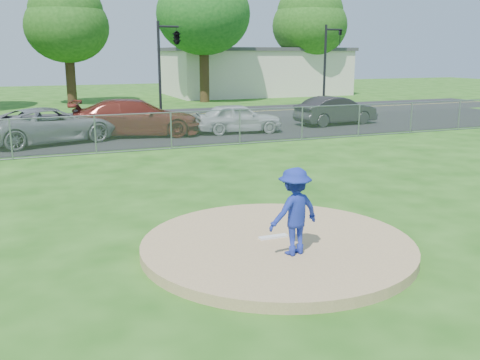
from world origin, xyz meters
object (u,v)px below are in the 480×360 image
(parked_car_gray, at_px, (52,125))
(parked_car_charcoal, at_px, (336,110))
(commercial_building, at_px, (255,71))
(tree_far_right, at_px, (310,16))
(tree_center, at_px, (66,16))
(traffic_signal_center, at_px, (175,39))
(traffic_signal_right, at_px, (328,60))
(parked_car_darkred, at_px, (136,118))
(parked_car_pearl, at_px, (238,118))
(pitcher, at_px, (294,211))
(tree_right, at_px, (203,2))

(parked_car_gray, distance_m, parked_car_charcoal, 14.79)
(commercial_building, height_order, tree_far_right, tree_far_right)
(tree_center, distance_m, traffic_signal_center, 13.12)
(parked_car_gray, bearing_deg, tree_center, -25.12)
(commercial_building, height_order, traffic_signal_right, traffic_signal_right)
(parked_car_darkred, bearing_deg, tree_center, 17.02)
(traffic_signal_right, height_order, parked_car_darkred, traffic_signal_right)
(traffic_signal_right, xyz_separation_m, parked_car_charcoal, (-2.89, -5.82, -2.59))
(parked_car_gray, xyz_separation_m, parked_car_pearl, (8.65, -0.17, -0.05))
(pitcher, relative_size, parked_car_darkred, 0.27)
(commercial_building, height_order, parked_car_gray, commercial_building)
(commercial_building, distance_m, traffic_signal_center, 20.17)
(pitcher, relative_size, parked_car_gray, 0.29)
(commercial_building, bearing_deg, traffic_signal_right, -96.29)
(tree_right, height_order, traffic_signal_right, tree_right)
(traffic_signal_center, bearing_deg, traffic_signal_right, 0.00)
(tree_right, bearing_deg, tree_center, 168.69)
(tree_center, xyz_separation_m, traffic_signal_right, (15.24, -12.00, -3.11))
(tree_right, xyz_separation_m, tree_far_right, (11.00, 3.00, -0.59))
(traffic_signal_right, bearing_deg, tree_center, 141.78)
(tree_far_right, xyz_separation_m, parked_car_pearl, (-14.77, -19.74, -6.33))
(tree_far_right, distance_m, traffic_signal_center, 20.78)
(parked_car_darkred, distance_m, parked_car_pearl, 4.91)
(pitcher, xyz_separation_m, parked_car_charcoal, (11.37, 16.90, -0.24))
(traffic_signal_center, height_order, traffic_signal_right, same)
(pitcher, bearing_deg, commercial_building, -124.39)
(tree_center, height_order, parked_car_charcoal, tree_center)
(parked_car_darkred, bearing_deg, parked_car_charcoal, -77.04)
(parked_car_pearl, bearing_deg, pitcher, 168.75)
(commercial_building, bearing_deg, pitcher, -112.48)
(pitcher, xyz_separation_m, parked_car_pearl, (5.25, 15.97, -0.29))
(traffic_signal_center, xyz_separation_m, parked_car_pearl, (1.26, -6.74, -3.88))
(commercial_building, bearing_deg, parked_car_darkred, -125.46)
(pitcher, bearing_deg, tree_far_right, -131.19)
(tree_far_right, bearing_deg, commercial_building, 143.13)
(traffic_signal_center, xyz_separation_m, parked_car_gray, (-7.39, -6.57, -3.83))
(tree_right, bearing_deg, traffic_signal_center, -116.71)
(tree_right, bearing_deg, parked_car_charcoal, -81.54)
(tree_far_right, relative_size, parked_car_pearl, 2.55)
(tree_right, relative_size, parked_car_charcoal, 2.53)
(tree_center, bearing_deg, parked_car_darkred, -85.52)
(traffic_signal_center, xyz_separation_m, traffic_signal_right, (10.27, 0.00, -1.25))
(traffic_signal_center, relative_size, parked_car_pearl, 1.33)
(traffic_signal_right, height_order, pitcher, traffic_signal_right)
(parked_car_gray, relative_size, parked_car_pearl, 1.31)
(pitcher, distance_m, parked_car_gray, 16.50)
(commercial_building, distance_m, parked_car_darkred, 26.92)
(traffic_signal_right, distance_m, pitcher, 26.92)
(parked_car_gray, bearing_deg, commercial_building, -58.41)
(commercial_building, distance_m, parked_car_pearl, 25.20)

